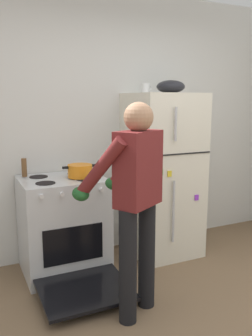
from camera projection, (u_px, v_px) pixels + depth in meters
name	position (u px, v px, depth m)	size (l,w,h in m)	color
kitchen_wall_back	(102.00, 125.00, 3.77)	(6.00, 0.10, 2.70)	silver
refrigerator	(162.00, 175.00, 3.75)	(0.68, 0.72, 1.68)	silver
stove_range	(64.00, 227.00, 3.36)	(0.76, 1.22, 0.91)	silver
person_cook	(134.00, 192.00, 2.60)	(0.65, 0.69, 1.60)	black
red_pot	(80.00, 171.00, 3.30)	(0.33, 0.23, 0.12)	orange
coffee_mug	(146.00, 88.00, 3.55)	(0.11, 0.08, 0.10)	silver
pepper_mill	(24.00, 167.00, 3.33)	(0.05, 0.05, 0.17)	brown
mixing_bowl	(171.00, 87.00, 3.61)	(0.29, 0.29, 0.13)	black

